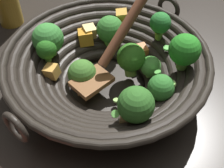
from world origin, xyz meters
The scene contains 3 objects.
ground_plane centered at (0.00, 0.00, 0.00)m, with size 4.00×4.00×0.00m, color #28231E.
wok centered at (0.00, 0.00, 0.06)m, with size 0.38×0.41×0.28m.
garlic_bulb centered at (-0.26, 0.15, 0.02)m, with size 0.04×0.04×0.04m, color silver.
Camera 1 is at (0.30, -0.27, 0.45)m, focal length 48.61 mm.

